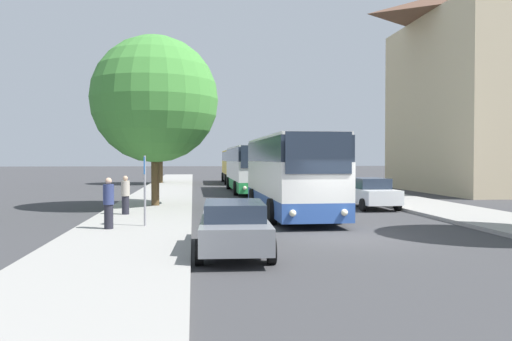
% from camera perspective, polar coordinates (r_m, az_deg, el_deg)
% --- Properties ---
extents(ground_plane, '(300.00, 300.00, 0.00)m').
position_cam_1_polar(ground_plane, '(16.21, 10.72, -7.60)').
color(ground_plane, '#38383A').
rests_on(ground_plane, ground).
extents(sidewalk_left, '(4.00, 120.00, 0.15)m').
position_cam_1_polar(sidewalk_left, '(15.56, -14.87, -7.72)').
color(sidewalk_left, gray).
rests_on(sidewalk_left, ground_plane).
extents(bus_front, '(2.91, 10.55, 3.47)m').
position_cam_1_polar(bus_front, '(22.27, 3.89, -0.36)').
color(bus_front, '#2D519E').
rests_on(bus_front, ground_plane).
extents(bus_middle, '(2.76, 11.77, 3.38)m').
position_cam_1_polar(bus_middle, '(37.41, -0.91, 0.28)').
color(bus_middle, '#238942').
rests_on(bus_middle, ground_plane).
extents(bus_rear, '(2.83, 10.56, 3.34)m').
position_cam_1_polar(bus_rear, '(51.23, -2.25, 0.55)').
color(bus_rear, '#2D2D2D').
rests_on(bus_rear, ground_plane).
extents(parked_car_left_curb, '(2.09, 4.56, 1.39)m').
position_cam_1_polar(parked_car_left_curb, '(13.27, -2.54, -6.34)').
color(parked_car_left_curb, slate).
rests_on(parked_car_left_curb, ground_plane).
extents(parked_car_right_near, '(1.98, 3.98, 1.53)m').
position_cam_1_polar(parked_car_right_near, '(25.80, 12.97, -2.50)').
color(parked_car_right_near, silver).
rests_on(parked_car_right_near, ground_plane).
extents(bus_stop_sign, '(0.08, 0.45, 2.48)m').
position_cam_1_polar(bus_stop_sign, '(17.97, -12.59, -1.31)').
color(bus_stop_sign, gray).
rests_on(bus_stop_sign, sidewalk_left).
extents(pedestrian_waiting_near, '(0.36, 0.36, 1.64)m').
position_cam_1_polar(pedestrian_waiting_near, '(21.91, -14.69, -2.72)').
color(pedestrian_waiting_near, '#23232D').
rests_on(pedestrian_waiting_near, sidewalk_left).
extents(pedestrian_waiting_far, '(0.36, 0.36, 1.73)m').
position_cam_1_polar(pedestrian_waiting_far, '(17.55, -16.49, -3.58)').
color(pedestrian_waiting_far, '#23232D').
rests_on(pedestrian_waiting_far, sidewalk_left).
extents(tree_left_near, '(6.37, 6.37, 8.54)m').
position_cam_1_polar(tree_left_near, '(25.88, -11.49, 7.95)').
color(tree_left_near, '#513D23').
rests_on(tree_left_near, sidewalk_left).
extents(tree_left_far, '(6.58, 6.58, 8.72)m').
position_cam_1_polar(tree_left_far, '(49.63, -10.86, 4.88)').
color(tree_left_far, '#513D23').
rests_on(tree_left_far, sidewalk_left).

